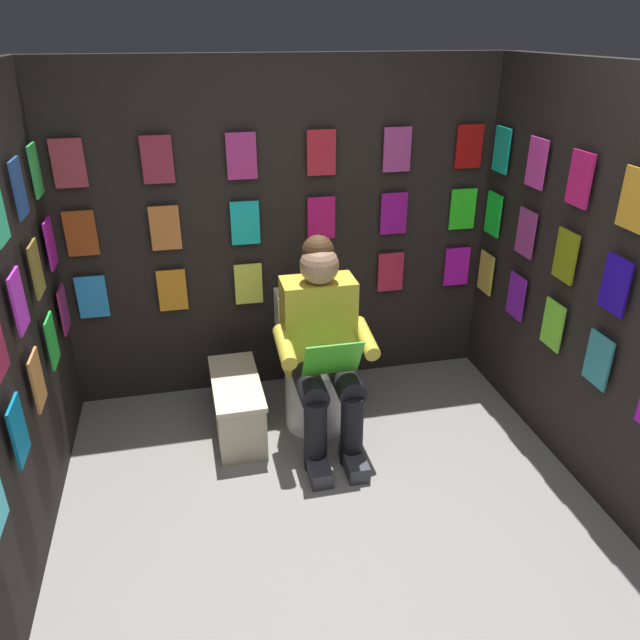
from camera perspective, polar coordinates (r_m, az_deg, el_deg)
ground_plane at (r=2.76m, az=4.52°, el=-26.23°), size 30.00×30.00×0.00m
display_wall_back at (r=3.80m, az=-3.59°, el=8.21°), size 2.75×0.14×2.04m
display_wall_left at (r=3.41m, az=22.94°, el=4.09°), size 0.14×1.92×2.04m
display_wall_right at (r=2.93m, az=-27.61°, el=-0.36°), size 0.14×1.92×2.04m
toilet at (r=3.64m, az=-0.54°, el=-4.64°), size 0.41×0.55×0.77m
person_reading at (r=3.31m, az=0.28°, el=-2.50°), size 0.53×0.68×1.19m
comic_longbox_near at (r=3.61m, az=-7.75°, el=-7.97°), size 0.28×0.65×0.35m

